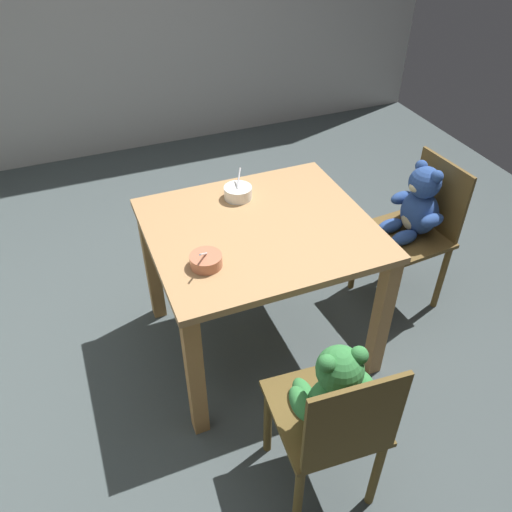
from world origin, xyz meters
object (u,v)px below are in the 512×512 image
teddy_chair_near_front (333,403)px  dining_table (260,249)px  teddy_chair_near_right (417,214)px  porridge_bowl_white_far_center (238,192)px  porridge_bowl_terracotta_near_left (206,260)px

teddy_chair_near_front → dining_table: bearing=-0.5°
dining_table → teddy_chair_near_front: size_ratio=1.18×
teddy_chair_near_right → porridge_bowl_white_far_center: (-0.93, 0.24, 0.22)m
porridge_bowl_terracotta_near_left → porridge_bowl_white_far_center: size_ratio=0.98×
dining_table → porridge_bowl_terracotta_near_left: size_ratio=7.51×
teddy_chair_near_right → porridge_bowl_terracotta_near_left: bearing=5.3°
teddy_chair_near_front → porridge_bowl_terracotta_near_left: porridge_bowl_terracotta_near_left is taller
teddy_chair_near_right → porridge_bowl_terracotta_near_left: (-1.23, -0.20, 0.21)m
porridge_bowl_white_far_center → porridge_bowl_terracotta_near_left: bearing=-124.6°
teddy_chair_near_front → porridge_bowl_white_far_center: size_ratio=6.22×
dining_table → porridge_bowl_terracotta_near_left: 0.39m
teddy_chair_near_right → teddy_chair_near_front: 1.33m
teddy_chair_near_front → porridge_bowl_white_far_center: (0.06, 1.13, 0.22)m
dining_table → teddy_chair_near_right: teddy_chair_near_right is taller
dining_table → porridge_bowl_white_far_center: 0.31m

